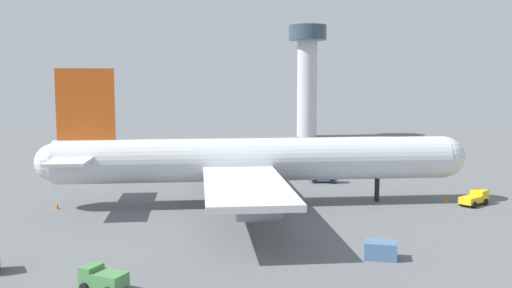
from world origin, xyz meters
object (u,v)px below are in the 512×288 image
Objects in this scene: safety_cone_tail at (57,206)px; control_tower at (307,69)px; cargo_container_fore at (380,250)px; baggage_tug at (325,176)px; safety_cone_nose at (446,200)px; cargo_airplane at (254,160)px; fuel_truck at (475,198)px; cargo_loader at (103,278)px.

control_tower is (53.85, 97.97, 21.08)m from safety_cone_tail.
baggage_tug is at bearing 84.41° from cargo_container_fore.
safety_cone_tail is (-41.02, -16.02, -0.71)m from baggage_tug.
cargo_airplane is at bearing 175.90° from safety_cone_nose.
cargo_airplane reaches higher than baggage_tug.
safety_cone_tail is at bearing -118.80° from control_tower.
baggage_tug is (13.92, 15.65, -5.15)m from cargo_airplane.
fuel_truck is 30.46m from cargo_container_fore.
baggage_tug is 25.87m from fuel_truck.
fuel_truck is at bearing -7.07° from cargo_airplane.
control_tower is at bearing 81.10° from baggage_tug.
cargo_loader reaches higher than safety_cone_tail.
safety_cone_nose is (43.45, 29.61, -0.65)m from cargo_loader.
cargo_airplane reaches higher than cargo_container_fore.
fuel_truck reaches higher than safety_cone_tail.
safety_cone_tail is (-11.29, 31.21, -0.61)m from cargo_loader.
baggage_tug is at bearing -98.90° from control_tower.
control_tower is at bearing 90.51° from safety_cone_nose.
control_tower is at bearing 71.77° from cargo_loader.
cargo_container_fore is (25.66, 5.77, -0.18)m from cargo_loader.
baggage_tug is at bearing 48.35° from cargo_airplane.
control_tower is at bearing 74.67° from cargo_airplane.
cargo_airplane is 1.73× the size of control_tower.
fuel_truck is 58.14m from safety_cone_tail.
safety_cone_nose is (17.78, 23.84, -0.46)m from cargo_container_fore.
cargo_loader is at bearing -122.18° from baggage_tug.
cargo_container_fore is at bearing -34.55° from safety_cone_tail.
cargo_airplane is 31.61m from fuel_truck.
cargo_airplane is 11.50× the size of fuel_truck.
cargo_airplane is at bearing 172.93° from fuel_truck.
safety_cone_tail reaches higher than safety_cone_nose.
baggage_tug is at bearing 57.82° from cargo_loader.
cargo_container_fore is 126.27m from control_tower.
baggage_tug is 1.42× the size of cargo_container_fore.
control_tower reaches higher than cargo_container_fore.
cargo_loader is 52.58m from safety_cone_nose.
fuel_truck is 6.31× the size of safety_cone_tail.
fuel_truck is 6.93× the size of safety_cone_nose.
cargo_airplane is at bearing -131.65° from baggage_tug.
safety_cone_nose is at bearing 34.27° from cargo_loader.
control_tower is (16.90, 123.42, 20.65)m from cargo_container_fore.
baggage_tug reaches higher than cargo_loader.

